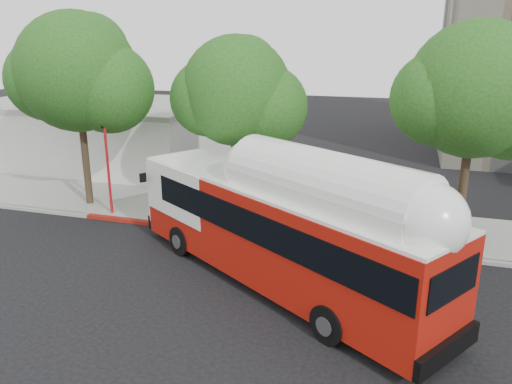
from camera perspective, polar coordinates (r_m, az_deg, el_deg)
ground at (r=18.98m, az=-5.18°, el=-9.23°), size 120.00×120.00×0.00m
sidewalk at (r=24.60m, az=0.46°, el=-2.63°), size 60.00×5.00×0.15m
curb_strip at (r=22.28m, az=-1.44°, el=-4.80°), size 60.00×0.30×0.15m
red_curb_segment at (r=23.34m, az=-8.46°, el=-3.94°), size 10.00×0.32×0.16m
street_tree_left at (r=26.11m, az=-18.83°, el=12.33°), size 6.67×5.80×9.74m
street_tree_mid at (r=23.03m, az=-1.26°, el=10.93°), size 5.75×5.00×8.62m
street_tree_right at (r=21.85m, az=24.85°, el=9.95°), size 6.21×5.40×9.18m
low_commercial_bldg at (r=36.64m, az=-17.62°, el=6.57°), size 16.20×10.20×4.25m
transit_bus at (r=17.39m, az=2.55°, el=-4.67°), size 13.16×9.77×4.18m
signal_pole at (r=25.05m, az=-16.54°, el=2.56°), size 0.13×0.44×4.66m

